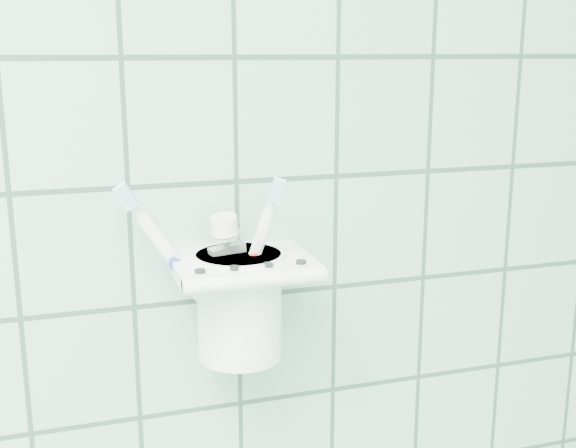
# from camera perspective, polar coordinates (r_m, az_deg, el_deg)

# --- Properties ---
(holder_bracket) EXTENTS (0.13, 0.11, 0.04)m
(holder_bracket) POSITION_cam_1_polar(r_m,az_deg,el_deg) (0.69, -3.64, -3.37)
(holder_bracket) COLOR white
(holder_bracket) RESTS_ON wall_back
(cup) EXTENTS (0.09, 0.09, 0.11)m
(cup) POSITION_cam_1_polar(r_m,az_deg,el_deg) (0.71, -3.86, -6.13)
(cup) COLOR white
(cup) RESTS_ON holder_bracket
(toothbrush_pink) EXTENTS (0.10, 0.02, 0.19)m
(toothbrush_pink) POSITION_cam_1_polar(r_m,az_deg,el_deg) (0.70, -4.32, -1.96)
(toothbrush_pink) COLOR white
(toothbrush_pink) RESTS_ON cup
(toothbrush_blue) EXTENTS (0.05, 0.07, 0.21)m
(toothbrush_blue) POSITION_cam_1_polar(r_m,az_deg,el_deg) (0.71, -4.47, -1.32)
(toothbrush_blue) COLOR white
(toothbrush_blue) RESTS_ON cup
(toothbrush_orange) EXTENTS (0.05, 0.04, 0.18)m
(toothbrush_orange) POSITION_cam_1_polar(r_m,az_deg,el_deg) (0.70, -5.13, -2.60)
(toothbrush_orange) COLOR white
(toothbrush_orange) RESTS_ON cup
(toothpaste_tube) EXTENTS (0.05, 0.04, 0.14)m
(toothpaste_tube) POSITION_cam_1_polar(r_m,az_deg,el_deg) (0.72, -4.11, -3.41)
(toothpaste_tube) COLOR silver
(toothpaste_tube) RESTS_ON cup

